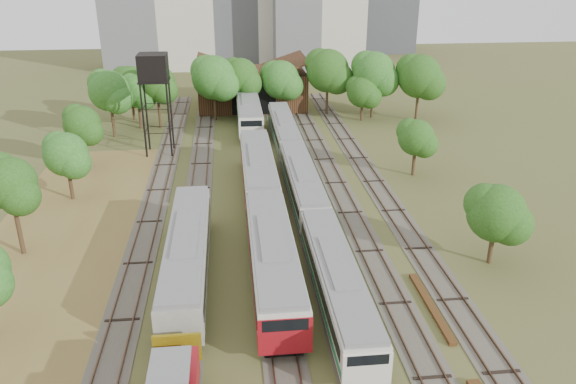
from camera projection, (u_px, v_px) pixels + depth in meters
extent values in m
plane|color=#475123|center=(314.00, 339.00, 34.27)|extent=(240.00, 240.00, 0.00)
cube|color=brown|center=(47.00, 285.00, 39.83)|extent=(14.00, 60.00, 0.04)
cube|color=#4C473D|center=(158.00, 190.00, 55.98)|extent=(2.60, 80.00, 0.06)
cube|color=#472D1E|center=(151.00, 190.00, 55.88)|extent=(0.08, 80.00, 0.14)
cube|color=#472D1E|center=(165.00, 189.00, 56.02)|extent=(0.08, 80.00, 0.14)
cube|color=#4C473D|center=(199.00, 188.00, 56.37)|extent=(2.60, 80.00, 0.06)
cube|color=#472D1E|center=(191.00, 188.00, 56.27)|extent=(0.08, 80.00, 0.14)
cube|color=#472D1E|center=(206.00, 187.00, 56.41)|extent=(0.08, 80.00, 0.14)
cube|color=#4C473D|center=(258.00, 186.00, 56.96)|extent=(2.60, 80.00, 0.06)
cube|color=#472D1E|center=(251.00, 186.00, 56.86)|extent=(0.08, 80.00, 0.14)
cube|color=#472D1E|center=(265.00, 185.00, 57.00)|extent=(0.08, 80.00, 0.14)
cube|color=#4C473D|center=(297.00, 184.00, 57.35)|extent=(2.60, 80.00, 0.06)
cube|color=#472D1E|center=(290.00, 184.00, 57.25)|extent=(0.08, 80.00, 0.14)
cube|color=#472D1E|center=(304.00, 183.00, 57.39)|extent=(0.08, 80.00, 0.14)
cube|color=#4C473D|center=(336.00, 183.00, 57.74)|extent=(2.60, 80.00, 0.06)
cube|color=#472D1E|center=(329.00, 182.00, 57.64)|extent=(0.08, 80.00, 0.14)
cube|color=#472D1E|center=(343.00, 182.00, 57.78)|extent=(0.08, 80.00, 0.14)
cube|color=#4C473D|center=(374.00, 181.00, 58.13)|extent=(2.60, 80.00, 0.06)
cube|color=#472D1E|center=(367.00, 181.00, 58.03)|extent=(0.08, 80.00, 0.14)
cube|color=#472D1E|center=(381.00, 180.00, 58.17)|extent=(0.08, 80.00, 0.14)
cube|color=black|center=(273.00, 280.00, 39.72)|extent=(2.31, 15.64, 0.84)
cube|color=beige|center=(273.00, 259.00, 39.04)|extent=(3.05, 17.00, 2.63)
cube|color=black|center=(273.00, 255.00, 38.92)|extent=(3.11, 15.64, 0.89)
cube|color=slate|center=(273.00, 240.00, 38.46)|extent=(2.81, 16.66, 0.38)
cube|color=maroon|center=(273.00, 268.00, 39.33)|extent=(3.11, 16.66, 0.47)
cube|color=maroon|center=(285.00, 336.00, 31.36)|extent=(3.09, 0.25, 2.37)
cube|color=black|center=(259.00, 187.00, 55.75)|extent=(2.31, 15.64, 0.84)
cube|color=beige|center=(258.00, 170.00, 55.07)|extent=(3.05, 17.00, 2.63)
cube|color=black|center=(258.00, 167.00, 54.95)|extent=(3.11, 15.64, 0.89)
cube|color=slate|center=(258.00, 156.00, 54.49)|extent=(2.81, 16.66, 0.38)
cube|color=maroon|center=(259.00, 177.00, 55.36)|extent=(3.11, 16.66, 0.47)
cube|color=black|center=(336.00, 300.00, 37.53)|extent=(1.98, 15.64, 0.72)
cube|color=beige|center=(337.00, 281.00, 36.95)|extent=(2.61, 17.00, 2.25)
cube|color=black|center=(337.00, 278.00, 36.85)|extent=(2.67, 15.64, 0.77)
cube|color=slate|center=(338.00, 264.00, 36.45)|extent=(2.40, 16.66, 0.32)
cube|color=#1B6E3E|center=(337.00, 289.00, 37.20)|extent=(2.67, 16.66, 0.41)
cube|color=beige|center=(367.00, 369.00, 29.26)|extent=(2.65, 0.25, 2.03)
cube|color=black|center=(302.00, 197.00, 53.56)|extent=(1.98, 15.64, 0.72)
cube|color=beige|center=(302.00, 183.00, 52.98)|extent=(2.61, 17.00, 2.25)
cube|color=black|center=(302.00, 180.00, 52.88)|extent=(2.67, 15.64, 0.77)
cube|color=slate|center=(303.00, 170.00, 52.48)|extent=(2.40, 16.66, 0.32)
cube|color=#1B6E3E|center=(302.00, 189.00, 53.23)|extent=(2.67, 16.66, 0.41)
cube|color=black|center=(284.00, 141.00, 69.59)|extent=(1.98, 15.64, 0.72)
cube|color=beige|center=(284.00, 130.00, 69.01)|extent=(2.61, 17.00, 2.25)
cube|color=black|center=(284.00, 128.00, 68.90)|extent=(2.67, 15.64, 0.77)
cube|color=slate|center=(284.00, 120.00, 68.51)|extent=(2.40, 16.66, 0.32)
cube|color=#1B6E3E|center=(284.00, 135.00, 69.25)|extent=(2.67, 16.66, 0.41)
cube|color=black|center=(249.00, 124.00, 76.38)|extent=(2.32, 14.72, 0.84)
cube|color=beige|center=(249.00, 112.00, 75.71)|extent=(3.05, 16.00, 2.63)
cube|color=black|center=(249.00, 110.00, 75.58)|extent=(3.11, 14.72, 0.89)
cube|color=slate|center=(248.00, 101.00, 75.12)|extent=(2.81, 15.68, 0.38)
cube|color=#1B6E3E|center=(249.00, 117.00, 75.99)|extent=(3.11, 15.68, 0.47)
cube|color=beige|center=(252.00, 130.00, 68.48)|extent=(3.09, 0.25, 2.37)
cube|color=gold|center=(177.00, 348.00, 31.07)|extent=(2.67, 0.20, 1.78)
cube|color=slate|center=(169.00, 372.00, 26.79)|extent=(1.98, 3.60, 0.20)
cube|color=black|center=(189.00, 273.00, 40.74)|extent=(2.15, 16.56, 0.78)
cube|color=gray|center=(187.00, 253.00, 40.11)|extent=(2.83, 18.00, 2.44)
cube|color=black|center=(187.00, 250.00, 40.00)|extent=(2.89, 16.56, 0.83)
cube|color=slate|center=(186.00, 236.00, 39.57)|extent=(2.60, 17.64, 0.35)
cylinder|color=black|center=(144.00, 122.00, 63.60)|extent=(0.21, 0.21, 8.51)
cylinder|color=black|center=(169.00, 121.00, 63.88)|extent=(0.21, 0.21, 8.51)
cylinder|color=black|center=(147.00, 115.00, 66.23)|extent=(0.21, 0.21, 8.51)
cylinder|color=black|center=(171.00, 114.00, 66.51)|extent=(0.21, 0.21, 8.51)
cube|color=black|center=(154.00, 80.00, 63.36)|extent=(3.35, 3.35, 0.20)
cube|color=black|center=(153.00, 67.00, 62.77)|extent=(3.19, 3.19, 2.87)
cube|color=#543318|center=(431.00, 307.00, 37.25)|extent=(0.50, 7.99, 0.26)
cube|color=#341912|center=(252.00, 89.00, 86.22)|extent=(16.00, 11.00, 5.50)
cube|color=#341912|center=(225.00, 67.00, 84.53)|extent=(8.45, 11.55, 2.96)
cube|color=#341912|center=(278.00, 66.00, 85.31)|extent=(8.45, 11.55, 2.96)
cube|color=black|center=(254.00, 100.00, 81.45)|extent=(6.40, 0.15, 4.12)
cylinder|color=#382616|center=(18.00, 227.00, 43.25)|extent=(0.36, 0.36, 4.70)
sphere|color=#1E4512|center=(9.00, 183.00, 41.83)|extent=(4.01, 4.01, 4.01)
cylinder|color=#382616|center=(70.00, 182.00, 53.32)|extent=(0.36, 0.36, 3.57)
sphere|color=#1E4512|center=(66.00, 154.00, 52.25)|extent=(4.13, 4.13, 4.13)
cylinder|color=#382616|center=(86.00, 151.00, 60.95)|extent=(0.36, 0.36, 3.96)
sphere|color=#1E4512|center=(82.00, 124.00, 59.76)|extent=(3.94, 3.94, 3.94)
cylinder|color=#382616|center=(113.00, 119.00, 71.63)|extent=(0.36, 0.36, 4.71)
sphere|color=#1E4512|center=(109.00, 91.00, 70.21)|extent=(5.12, 5.12, 5.12)
cylinder|color=#382616|center=(133.00, 106.00, 79.26)|extent=(0.36, 0.36, 3.90)
sphere|color=#1E4512|center=(131.00, 85.00, 78.08)|extent=(5.30, 5.30, 5.30)
cylinder|color=#382616|center=(140.00, 114.00, 75.42)|extent=(0.36, 0.36, 3.99)
sphere|color=#1E4512|center=(137.00, 91.00, 74.22)|extent=(4.44, 4.44, 4.44)
cylinder|color=#382616|center=(159.00, 110.00, 75.39)|extent=(0.36, 0.36, 4.81)
sphere|color=#1E4512|center=(157.00, 83.00, 73.94)|extent=(4.88, 4.88, 4.88)
cylinder|color=#382616|center=(215.00, 103.00, 79.16)|extent=(0.36, 0.36, 4.72)
sphere|color=#1E4512|center=(214.00, 78.00, 77.74)|extent=(6.10, 6.10, 6.10)
cylinder|color=#382616|center=(241.00, 100.00, 81.60)|extent=(0.36, 0.36, 4.39)
sphere|color=#1E4512|center=(240.00, 77.00, 80.28)|extent=(5.34, 5.34, 5.34)
cylinder|color=#382616|center=(281.00, 101.00, 82.14)|extent=(0.36, 0.36, 3.98)
sphere|color=#1E4512|center=(281.00, 80.00, 80.94)|extent=(5.55, 5.55, 5.55)
cylinder|color=#382616|center=(327.00, 97.00, 81.98)|extent=(0.36, 0.36, 5.01)
sphere|color=#1E4512|center=(328.00, 71.00, 80.47)|extent=(6.18, 6.18, 6.18)
cylinder|color=#382616|center=(372.00, 100.00, 80.27)|extent=(0.36, 0.36, 5.04)
sphere|color=#1E4512|center=(374.00, 73.00, 78.75)|extent=(5.94, 5.94, 5.94)
cylinder|color=#382616|center=(417.00, 103.00, 78.92)|extent=(0.36, 0.36, 4.90)
sphere|color=#1E4512|center=(420.00, 76.00, 77.45)|extent=(5.99, 5.99, 5.99)
cylinder|color=#382616|center=(492.00, 244.00, 42.21)|extent=(0.36, 0.36, 3.27)
sphere|color=#1E4512|center=(496.00, 213.00, 41.23)|extent=(4.34, 4.34, 4.34)
cylinder|color=#382616|center=(414.00, 160.00, 59.28)|extent=(0.36, 0.36, 3.29)
sphere|color=#1E4512|center=(416.00, 137.00, 58.30)|extent=(3.79, 3.79, 3.79)
cylinder|color=#382616|center=(362.00, 109.00, 79.13)|extent=(0.36, 0.36, 3.24)
sphere|color=#1E4512|center=(363.00, 92.00, 78.15)|extent=(4.45, 4.45, 4.45)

